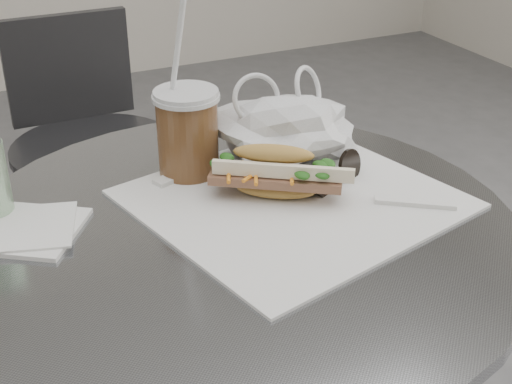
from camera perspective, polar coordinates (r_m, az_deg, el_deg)
name	(u,v)px	position (r m, az deg, el deg)	size (l,w,h in m)	color
cafe_table	(240,378)	(1.12, -1.28, -14.65)	(0.76, 0.76, 0.74)	slate
chair_far	(95,189)	(1.92, -12.73, 0.23)	(0.41, 0.41, 0.78)	#2F3032
sandwich_paper	(293,199)	(1.01, 2.98, -0.54)	(0.40, 0.38, 0.00)	white
banh_mi	(275,173)	(1.00, 1.53, 1.54)	(0.24, 0.20, 0.08)	#B48444
iced_coffee	(187,132)	(1.06, -5.50, 4.81)	(0.10, 0.10, 0.29)	brown
sunglasses	(336,175)	(1.05, 6.44, 1.34)	(0.11, 0.07, 0.05)	black
plastic_bag	(288,133)	(1.09, 2.57, 4.72)	(0.21, 0.17, 0.11)	silver
napkin_stack	(29,229)	(0.98, -17.69, -2.85)	(0.18, 0.18, 0.01)	white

